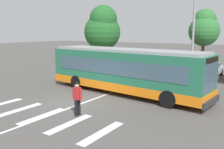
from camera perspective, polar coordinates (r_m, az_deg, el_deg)
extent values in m
plane|color=#514F4C|center=(14.71, -8.40, -6.63)|extent=(160.00, 160.00, 0.00)
cylinder|color=black|center=(15.94, 16.81, -3.80)|extent=(1.02, 0.40, 1.00)
cylinder|color=black|center=(13.86, 13.05, -5.66)|extent=(1.02, 0.40, 1.00)
cylinder|color=black|center=(19.89, -3.31, -0.72)|extent=(1.02, 0.40, 1.00)
cylinder|color=black|center=(18.27, -8.30, -1.76)|extent=(1.02, 0.40, 1.00)
cube|color=#236B4C|center=(16.62, 2.77, 1.12)|extent=(11.80, 3.69, 2.55)
cube|color=orange|center=(16.80, 2.74, -2.25)|extent=(11.92, 3.73, 0.55)
cube|color=#3D5666|center=(16.58, 2.78, 2.17)|extent=(10.42, 3.60, 0.96)
cube|color=#3D5666|center=(13.99, 22.24, -0.43)|extent=(0.26, 2.24, 1.63)
cube|color=black|center=(13.87, 22.48, 3.20)|extent=(0.25, 1.93, 0.28)
cube|color=#99999E|center=(16.47, 2.81, 5.79)|extent=(11.32, 3.44, 0.16)
cube|color=#28282B|center=(14.26, 22.32, -6.02)|extent=(0.37, 2.55, 0.36)
cylinder|color=black|center=(12.50, -7.77, -7.56)|extent=(0.16, 0.16, 0.85)
cylinder|color=black|center=(12.36, -8.45, -7.79)|extent=(0.16, 0.16, 0.85)
cube|color=#B22323|center=(12.23, -8.19, -4.44)|extent=(0.41, 0.28, 0.60)
cylinder|color=#B22323|center=(12.40, -8.98, -4.40)|extent=(0.10, 0.10, 0.55)
cylinder|color=#B22323|center=(12.08, -7.36, -4.75)|extent=(0.10, 0.10, 0.55)
sphere|color=tan|center=(12.14, -8.23, -2.56)|extent=(0.22, 0.22, 0.22)
sphere|color=black|center=(12.12, -8.24, -2.25)|extent=(0.19, 0.19, 0.19)
cylinder|color=black|center=(30.13, -0.12, 2.57)|extent=(0.23, 0.65, 0.64)
cylinder|color=black|center=(29.31, 2.69, 2.35)|extent=(0.23, 0.65, 0.64)
cylinder|color=black|center=(27.79, -3.08, 1.94)|extent=(0.23, 0.65, 0.64)
cylinder|color=black|center=(26.90, -0.12, 1.69)|extent=(0.23, 0.65, 0.64)
cube|color=#C6B793|center=(28.47, -0.12, 2.79)|extent=(2.03, 4.58, 0.52)
cube|color=#3D5666|center=(28.34, -0.22, 3.74)|extent=(1.70, 2.23, 0.44)
cube|color=#C6B793|center=(28.32, -0.22, 4.11)|extent=(1.62, 2.05, 0.09)
cylinder|color=black|center=(28.77, 4.24, 2.20)|extent=(0.20, 0.64, 0.64)
cylinder|color=black|center=(27.98, 7.21, 1.93)|extent=(0.20, 0.64, 0.64)
cylinder|color=black|center=(26.40, 1.23, 1.53)|extent=(0.20, 0.64, 0.64)
cylinder|color=black|center=(25.55, 4.39, 1.22)|extent=(0.20, 0.64, 0.64)
cube|color=#38383D|center=(27.11, 4.32, 2.41)|extent=(1.85, 4.51, 0.52)
cube|color=#3D5666|center=(26.98, 4.23, 3.40)|extent=(1.62, 2.17, 0.44)
cube|color=#38383D|center=(26.96, 4.24, 3.79)|extent=(1.54, 1.99, 0.09)
cylinder|color=black|center=(28.12, 9.77, 1.90)|extent=(0.22, 0.64, 0.64)
cylinder|color=black|center=(27.54, 12.99, 1.62)|extent=(0.22, 0.64, 0.64)
cylinder|color=black|center=(25.59, 7.38, 1.18)|extent=(0.22, 0.64, 0.64)
cylinder|color=black|center=(24.94, 10.87, 0.86)|extent=(0.22, 0.64, 0.64)
cube|color=black|center=(26.49, 10.31, 2.10)|extent=(1.93, 4.54, 0.52)
cube|color=#3D5666|center=(26.34, 10.26, 3.11)|extent=(1.65, 2.20, 0.44)
cube|color=black|center=(26.32, 10.28, 3.51)|extent=(1.58, 2.02, 0.09)
cylinder|color=black|center=(26.47, 14.44, 1.24)|extent=(0.22, 0.65, 0.64)
cylinder|color=black|center=(26.04, 17.96, 0.93)|extent=(0.22, 0.65, 0.64)
cylinder|color=black|center=(23.85, 12.45, 0.40)|extent=(0.22, 0.65, 0.64)
cylinder|color=black|center=(23.37, 16.32, 0.04)|extent=(0.22, 0.65, 0.64)
cube|color=#AD1E1E|center=(24.87, 15.36, 1.40)|extent=(1.98, 4.56, 0.52)
cube|color=#3D5666|center=(24.72, 15.35, 2.48)|extent=(1.68, 2.22, 0.44)
cube|color=#AD1E1E|center=(24.70, 15.37, 2.90)|extent=(1.60, 2.03, 0.09)
cylinder|color=black|center=(26.12, 20.69, 0.80)|extent=(0.21, 0.64, 0.64)
cylinder|color=black|center=(25.83, 24.32, 0.46)|extent=(0.21, 0.64, 0.64)
cylinder|color=black|center=(23.43, 19.21, -0.09)|extent=(0.21, 0.64, 0.64)
cylinder|color=black|center=(23.10, 23.24, -0.48)|extent=(0.21, 0.64, 0.64)
cube|color=#B7BABF|center=(24.56, 21.94, 0.94)|extent=(1.87, 4.52, 0.52)
cube|color=#3D5666|center=(24.40, 21.97, 2.02)|extent=(1.62, 2.18, 0.44)
cube|color=#B7BABF|center=(24.38, 22.00, 2.45)|extent=(1.55, 2.00, 0.09)
cylinder|color=#939399|center=(22.51, 18.69, 11.42)|extent=(0.20, 0.20, 9.92)
cylinder|color=brown|center=(33.97, -2.26, 4.93)|extent=(0.36, 0.36, 2.45)
sphere|color=#236028|center=(33.84, -2.30, 9.93)|extent=(4.97, 4.97, 4.97)
sphere|color=#236028|center=(33.50, -2.06, 12.91)|extent=(3.73, 3.73, 3.73)
cylinder|color=brown|center=(29.01, 20.49, 4.15)|extent=(0.36, 0.36, 3.15)
sphere|color=#2D7033|center=(28.89, 20.82, 9.55)|extent=(3.32, 3.32, 3.32)
sphere|color=#2D7033|center=(29.14, 20.97, 11.83)|extent=(2.49, 2.49, 2.49)
cube|color=silver|center=(15.73, -24.89, -6.35)|extent=(0.45, 2.82, 0.01)
cube|color=silver|center=(14.24, -20.93, -7.74)|extent=(0.45, 2.82, 0.01)
cube|color=silver|center=(12.83, -16.04, -9.38)|extent=(0.45, 2.82, 0.01)
cube|color=silver|center=(11.55, -9.95, -11.32)|extent=(0.45, 2.82, 0.01)
cube|color=silver|center=(10.45, -2.35, -13.52)|extent=(0.45, 2.82, 0.01)
cube|color=silver|center=(15.99, -2.65, -5.17)|extent=(0.16, 24.00, 0.01)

